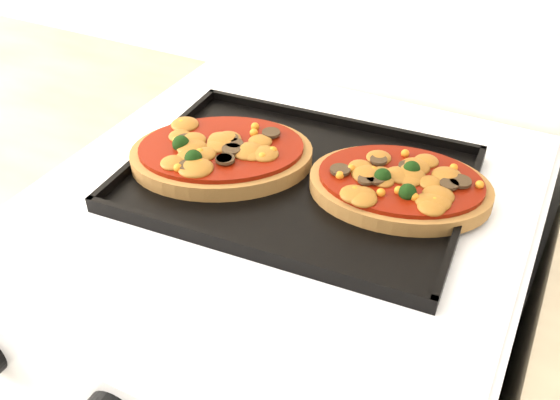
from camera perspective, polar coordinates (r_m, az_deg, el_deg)
The scene contains 3 objects.
baking_tray at distance 0.78m, azimuth 1.66°, elevation 2.07°, with size 0.42×0.31×0.02m, color black.
pizza_left at distance 0.81m, azimuth -5.37°, elevation 4.40°, with size 0.23×0.17×0.03m, color #A86F3A, non-canonical shape.
pizza_right at distance 0.76m, azimuth 10.93°, elevation 1.51°, with size 0.22×0.16×0.03m, color #A86F3A, non-canonical shape.
Camera 1 is at (0.26, 1.13, 1.37)m, focal length 40.00 mm.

